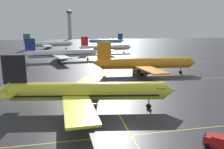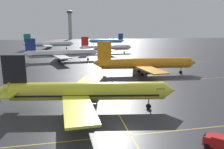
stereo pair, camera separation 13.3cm
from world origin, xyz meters
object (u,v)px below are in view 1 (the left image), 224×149
at_px(airliner_third_row, 61,54).
at_px(control_tower, 69,22).
at_px(airliner_front_gate, 86,91).
at_px(airliner_far_right_stand, 48,44).
at_px(airliner_second_row, 145,63).
at_px(airliner_distant_taxiway, 106,41).
at_px(airliner_far_left_stand, 106,48).
at_px(service_truck_catering, 218,141).

bearing_deg(airliner_third_row, control_tower, 88.16).
xyz_separation_m(airliner_front_gate, airliner_far_right_stand, (-19.72, 138.67, 0.16)).
height_order(airliner_second_row, airliner_distant_taxiway, airliner_second_row).
bearing_deg(control_tower, airliner_far_left_stand, -83.30).
bearing_deg(airliner_far_right_stand, airliner_far_left_stand, -41.58).
xyz_separation_m(airliner_far_right_stand, control_tower, (19.48, 150.65, 20.16)).
relative_size(airliner_front_gate, airliner_third_row, 0.99).
bearing_deg(airliner_distant_taxiway, airliner_front_gate, -101.38).
relative_size(service_truck_catering, control_tower, 0.10).
height_order(service_truck_catering, control_tower, control_tower).
xyz_separation_m(airliner_far_left_stand, control_tower, (-22.03, 187.49, 20.50)).
bearing_deg(airliner_far_left_stand, airliner_third_row, -134.15).
bearing_deg(airliner_front_gate, airliner_distant_taxiway, 78.62).
relative_size(airliner_distant_taxiway, service_truck_catering, 8.69).
xyz_separation_m(service_truck_catering, control_tower, (-18.52, 309.25, 23.33)).
relative_size(airliner_third_row, service_truck_catering, 9.40).
bearing_deg(airliner_distant_taxiway, airliner_third_row, -112.47).
distance_m(airliner_front_gate, airliner_far_left_stand, 104.14).
distance_m(airliner_far_right_stand, control_tower, 153.24).
distance_m(airliner_front_gate, control_tower, 290.04).
bearing_deg(airliner_front_gate, airliner_third_row, 95.75).
bearing_deg(service_truck_catering, airliner_far_left_stand, 88.35).
relative_size(airliner_far_right_stand, control_tower, 0.96).
distance_m(airliner_third_row, airliner_distant_taxiway, 110.54).
height_order(airliner_front_gate, airliner_distant_taxiway, airliner_front_gate).
xyz_separation_m(airliner_front_gate, airliner_distant_taxiway, (35.02, 174.07, -0.25)).
xyz_separation_m(airliner_front_gate, service_truck_catering, (18.28, -19.93, -3.01)).
height_order(airliner_third_row, control_tower, control_tower).
xyz_separation_m(airliner_front_gate, control_tower, (-0.24, 289.32, 20.32)).
relative_size(airliner_front_gate, service_truck_catering, 9.29).
bearing_deg(airliner_third_row, airliner_far_right_stand, 100.60).
distance_m(airliner_distant_taxiway, control_tower, 122.27).
xyz_separation_m(airliner_second_row, airliner_far_left_stand, (-3.42, 69.56, -0.34)).
height_order(airliner_third_row, airliner_distant_taxiway, airliner_third_row).
height_order(airliner_front_gate, service_truck_catering, airliner_front_gate).
relative_size(airliner_front_gate, airliner_second_row, 0.96).
relative_size(airliner_front_gate, airliner_far_right_stand, 0.96).
xyz_separation_m(airliner_third_row, service_truck_catering, (25.52, -91.85, -3.05)).
distance_m(airliner_second_row, airliner_far_right_stand, 115.50).
xyz_separation_m(airliner_second_row, service_truck_catering, (-6.93, -52.20, -3.17)).
relative_size(airliner_far_right_stand, airliner_distant_taxiway, 1.11).
height_order(airliner_far_right_stand, airliner_distant_taxiway, airliner_far_right_stand).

